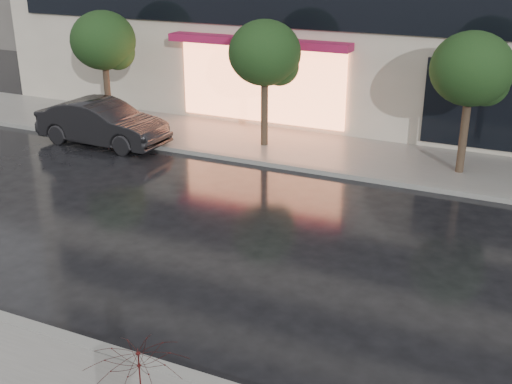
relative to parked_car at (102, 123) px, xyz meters
The scene contains 8 objects.
ground 11.32m from the parked_car, 46.09° to the right, with size 120.00×120.00×0.00m, color black.
sidewalk_far 8.14m from the parked_car, 15.08° to the left, with size 60.00×3.50×0.12m, color slate.
curb_near 12.06m from the parked_car, 49.39° to the right, with size 60.00×0.25×0.14m, color gray.
curb_far 7.87m from the parked_car, ahead, with size 60.00×0.25×0.14m, color gray.
tree_far_west 3.11m from the parked_car, 120.28° to the left, with size 2.20×2.20×3.99m.
tree_mid_west 5.69m from the parked_car, 21.12° to the left, with size 2.20×2.20×3.99m.
tree_mid_east 11.28m from the parked_car, ahead, with size 2.20×2.20×3.99m.
parked_car is the anchor object (origin of this frame).
Camera 1 is at (5.03, -7.72, 6.19)m, focal length 45.00 mm.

